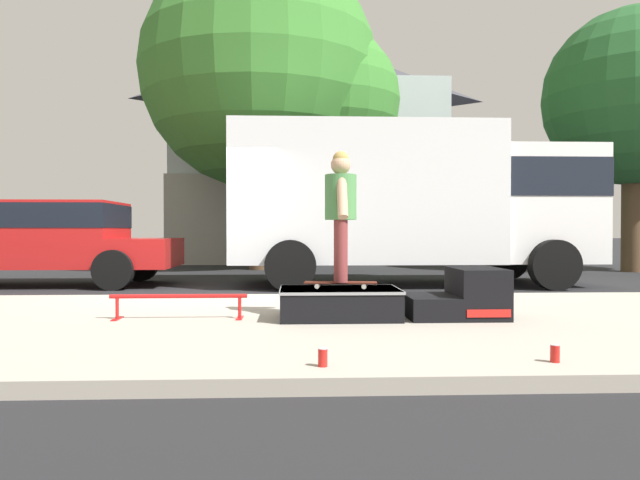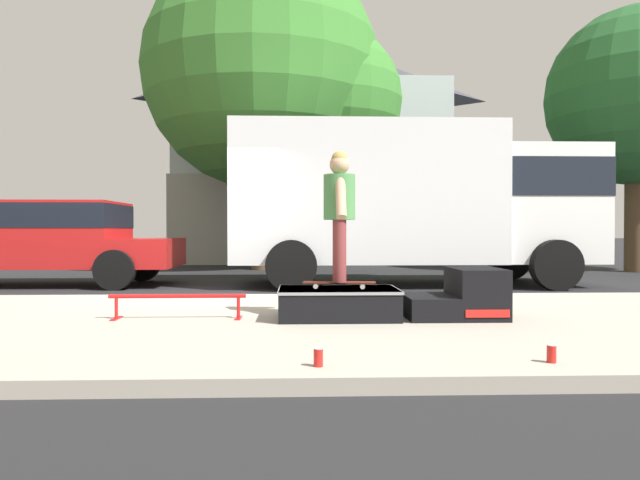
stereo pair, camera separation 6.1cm
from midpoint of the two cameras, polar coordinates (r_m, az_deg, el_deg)
The scene contains 13 objects.
ground_plane at distance 9.44m, azimuth -11.98°, elevation -5.55°, with size 140.00×140.00×0.00m, color black.
sidewalk_slab at distance 6.53m, azimuth -16.54°, elevation -7.95°, with size 50.00×5.00×0.12m, color #A8A093.
skate_box at distance 6.37m, azimuth 2.04°, elevation -6.01°, with size 1.28×0.84×0.32m.
kicker_ramp at distance 6.60m, azimuth 13.76°, elevation -5.37°, with size 1.03×0.79×0.53m.
grind_rail at distance 6.49m, azimuth -13.33°, elevation -5.68°, with size 1.45×0.28×0.26m.
skateboard at distance 6.37m, azimuth 2.15°, elevation -4.16°, with size 0.80×0.28×0.07m.
skater_kid at distance 6.35m, azimuth 2.16°, elevation 3.40°, with size 0.34×0.72×1.41m.
soda_can at distance 4.60m, azimuth 21.81°, elevation -10.18°, with size 0.07×0.07×0.13m.
soda_can_b at distance 4.16m, azimuth 0.26°, elevation -11.28°, with size 0.07×0.07×0.13m.
box_truck at distance 11.69m, azimuth 9.14°, elevation 4.05°, with size 6.91×2.63×3.05m.
pickup_truck_red at distance 12.56m, azimuth -25.51°, elevation 0.07°, with size 5.70×2.09×1.61m.
street_tree_main at distance 16.55m, azimuth -4.23°, elevation 15.29°, with size 6.98×6.34×8.52m.
house_behind at distance 22.57m, azimuth -0.84°, elevation 9.03°, with size 9.54×8.22×8.40m.
Camera 2 is at (1.64, -9.24, 1.06)m, focal length 33.13 mm.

